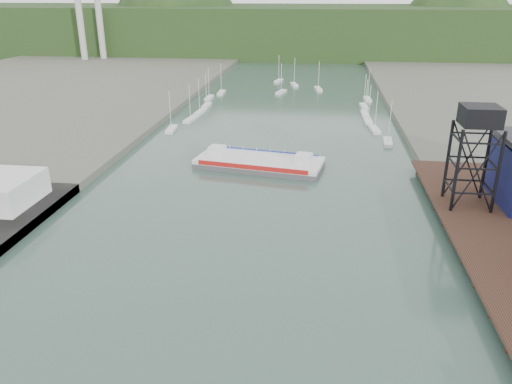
# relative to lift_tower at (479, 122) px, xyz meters

# --- Properties ---
(east_pier) EXTENTS (14.00, 70.00, 2.45)m
(east_pier) POSITION_rel_lift_tower_xyz_m (2.00, -13.00, -13.75)
(east_pier) COLOR black
(east_pier) RESTS_ON ground
(lift_tower) EXTENTS (6.50, 6.50, 16.00)m
(lift_tower) POSITION_rel_lift_tower_xyz_m (0.00, 0.00, 0.00)
(lift_tower) COLOR black
(lift_tower) RESTS_ON east_pier
(marina_sailboats) EXTENTS (57.71, 92.65, 0.90)m
(marina_sailboats) POSITION_rel_lift_tower_xyz_m (-34.92, 80.46, -15.30)
(marina_sailboats) COLOR silver
(marina_sailboats) RESTS_ON ground
(smokestacks) EXTENTS (11.20, 8.20, 60.00)m
(smokestacks) POSITION_rel_lift_tower_xyz_m (-141.00, 174.50, 14.35)
(smokestacks) COLOR #AEADA8
(smokestacks) RESTS_ON ground
(distant_hills) EXTENTS (500.00, 120.00, 80.00)m
(distant_hills) POSITION_rel_lift_tower_xyz_m (-38.98, 243.35, -5.27)
(distant_hills) COLOR black
(distant_hills) RESTS_ON ground
(chain_ferry) EXTENTS (27.27, 14.56, 3.73)m
(chain_ferry) POSITION_rel_lift_tower_xyz_m (-36.09, 19.93, -14.58)
(chain_ferry) COLOR #48484A
(chain_ferry) RESTS_ON ground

